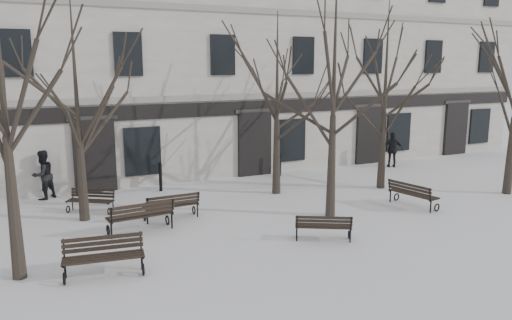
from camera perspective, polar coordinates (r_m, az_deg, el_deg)
ground at (r=14.59m, az=0.88°, el=-9.21°), size 100.00×100.00×0.00m
building at (r=25.95m, az=-12.26°, el=11.77°), size 40.40×10.20×11.40m
tree_2 at (r=16.35m, az=8.96°, el=10.81°), size 5.63×5.63×8.04m
tree_4 at (r=16.64m, az=-19.94°, el=8.45°), size 5.03×5.03×7.19m
tree_5 at (r=19.15m, az=2.43°, el=8.91°), size 4.88×4.88×6.96m
tree_6 at (r=20.65m, az=14.63°, el=9.57°), size 5.22×5.22×7.46m
bench_0 at (r=12.69m, az=-17.02°, el=-10.37°), size 1.96×0.95×0.95m
bench_1 at (r=15.51m, az=-13.03°, el=-6.17°), size 2.02×0.88×0.99m
bench_2 at (r=14.59m, az=7.71°, el=-7.49°), size 1.66×1.29×0.81m
bench_3 at (r=18.10m, az=-18.35°, el=-4.34°), size 1.60×1.34×0.80m
bench_4 at (r=16.58m, az=-9.62°, el=-5.10°), size 1.80×0.68×0.90m
bench_5 at (r=18.60m, az=17.42°, el=-3.68°), size 0.97×1.89×0.91m
bollard_a at (r=20.30m, az=-10.87°, el=-1.77°), size 0.15×0.15×1.18m
bollard_b at (r=22.71m, az=2.75°, el=-0.30°), size 0.15×0.15×1.14m
pedestrian_b at (r=20.53m, az=-22.98°, el=-4.13°), size 1.15×1.12×1.86m
pedestrian_c at (r=25.62m, az=15.26°, el=-0.77°), size 1.08×0.93×1.74m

